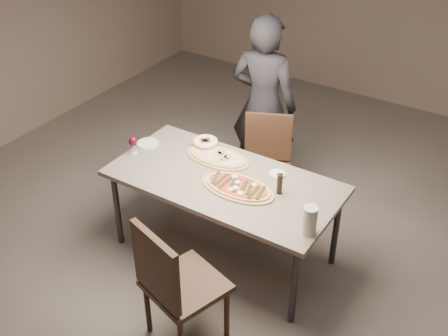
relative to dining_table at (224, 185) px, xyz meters
The scene contains 14 objects.
room 0.71m from the dining_table, ahead, with size 7.00×7.00×7.00m.
dining_table is the anchor object (origin of this frame).
zucchini_pizza 0.19m from the dining_table, 19.77° to the right, with size 0.60×0.33×0.05m.
ham_pizza 0.31m from the dining_table, 133.12° to the left, with size 0.57×0.31×0.04m.
bread_basket 0.50m from the dining_table, 141.06° to the left, with size 0.21×0.21×0.08m.
oil_dish 0.42m from the dining_table, 39.65° to the left, with size 0.13×0.13×0.02m.
pepper_mill_left 0.48m from the dining_table, ahead, with size 0.05×0.05×0.18m.
pepper_mill_right 0.87m from the dining_table, 15.45° to the right, with size 0.05×0.05×0.19m.
carafe 0.88m from the dining_table, 15.72° to the right, with size 0.10×0.10×0.21m.
wine_glass 0.85m from the dining_table, behind, with size 0.07×0.07×0.16m.
side_plate 0.84m from the dining_table, behind, with size 0.19×0.19×0.01m.
chair_near 0.99m from the dining_table, 77.13° to the right, with size 0.60×0.60×1.02m.
chair_far 0.76m from the dining_table, 91.66° to the left, with size 0.58×0.58×0.92m.
diner 1.11m from the dining_table, 103.29° to the left, with size 0.63×0.41×1.72m, color black.
Camera 1 is at (1.93, -3.02, 3.21)m, focal length 45.00 mm.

